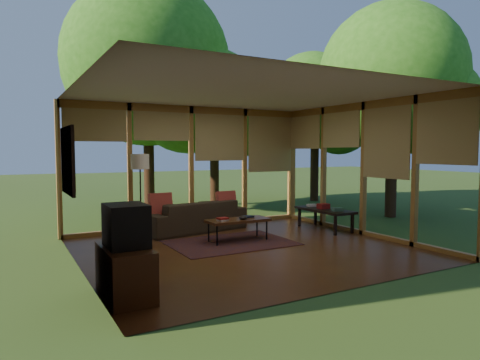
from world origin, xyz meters
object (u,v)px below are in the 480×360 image
sofa (194,216)px  side_console (325,211)px  coffee_table (238,221)px  media_cabinet (125,272)px  floor_lamp (140,166)px  television (126,225)px

sofa → side_console: bearing=144.1°
sofa → coffee_table: sofa is taller
media_cabinet → side_console: 5.34m
sofa → floor_lamp: floor_lamp is taller
sofa → media_cabinet: (-2.32, -3.43, -0.03)m
sofa → floor_lamp: 1.57m
sofa → side_console: (2.55, -1.23, 0.08)m
media_cabinet → side_console: media_cabinet is taller
floor_lamp → coffee_table: bearing=-42.9°
media_cabinet → floor_lamp: floor_lamp is taller
coffee_table → television: bearing=-141.8°
floor_lamp → coffee_table: 2.25m
media_cabinet → television: (0.02, 0.00, 0.55)m
floor_lamp → sofa: bearing=-0.8°
media_cabinet → floor_lamp: 3.80m
coffee_table → side_console: bearing=3.3°
coffee_table → media_cabinet: bearing=-142.0°
coffee_table → side_console: (2.22, 0.13, 0.02)m
television → coffee_table: 3.38m
side_console → sofa: bearing=154.3°
sofa → side_console: 2.83m
side_console → coffee_table: bearing=-176.7°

